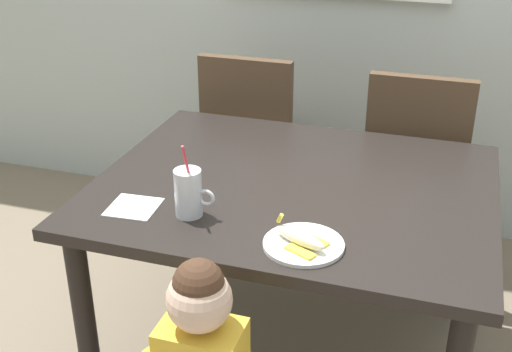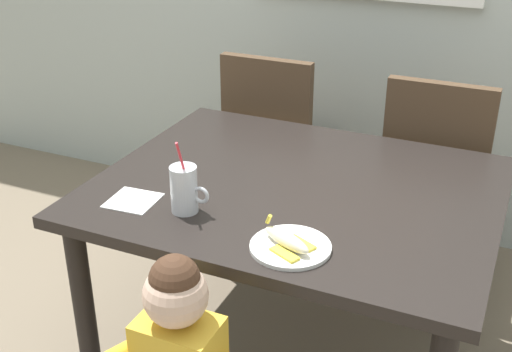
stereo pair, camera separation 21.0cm
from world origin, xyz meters
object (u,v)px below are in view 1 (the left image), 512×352
at_px(dining_chair_left, 254,139).
at_px(peeled_banana, 301,238).
at_px(snack_plate, 304,244).
at_px(paper_napkin, 134,207).
at_px(milk_cup, 189,195).
at_px(dining_chair_right, 416,163).
at_px(dining_table, 294,207).

bearing_deg(dining_chair_left, peeled_banana, 113.97).
distance_m(snack_plate, paper_napkin, 0.56).
xyz_separation_m(dining_chair_left, milk_cup, (0.14, -1.08, 0.26)).
xyz_separation_m(dining_chair_right, snack_plate, (-0.23, -1.11, 0.20)).
bearing_deg(snack_plate, peeled_banana, -119.69).
bearing_deg(dining_table, dining_chair_left, 117.23).
height_order(dining_chair_left, dining_chair_right, same).
height_order(dining_chair_right, milk_cup, milk_cup).
bearing_deg(dining_chair_right, snack_plate, 78.51).
height_order(milk_cup, snack_plate, milk_cup).
xyz_separation_m(dining_table, paper_napkin, (-0.44, -0.32, 0.09)).
bearing_deg(peeled_banana, dining_chair_left, 113.97).
relative_size(snack_plate, paper_napkin, 1.53).
height_order(milk_cup, paper_napkin, milk_cup).
height_order(dining_chair_left, milk_cup, milk_cup).
xyz_separation_m(dining_chair_left, dining_chair_right, (0.75, -0.04, 0.00)).
xyz_separation_m(dining_table, dining_chair_left, (-0.40, 0.77, -0.10)).
distance_m(dining_table, snack_plate, 0.41).
relative_size(dining_chair_right, peeled_banana, 5.57).
xyz_separation_m(dining_chair_left, snack_plate, (0.52, -1.15, 0.20)).
bearing_deg(peeled_banana, milk_cup, 167.71).
xyz_separation_m(snack_plate, paper_napkin, (-0.56, 0.06, -0.00)).
xyz_separation_m(milk_cup, snack_plate, (0.38, -0.07, -0.06)).
bearing_deg(dining_chair_left, paper_napkin, 87.90).
height_order(dining_chair_left, peeled_banana, dining_chair_left).
height_order(dining_table, milk_cup, milk_cup).
height_order(dining_table, snack_plate, snack_plate).
relative_size(dining_chair_left, dining_chair_right, 1.00).
relative_size(dining_table, peeled_banana, 7.64).
height_order(dining_table, dining_chair_left, dining_chair_left).
bearing_deg(milk_cup, dining_table, 51.11).
xyz_separation_m(peeled_banana, paper_napkin, (-0.56, 0.07, -0.03)).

